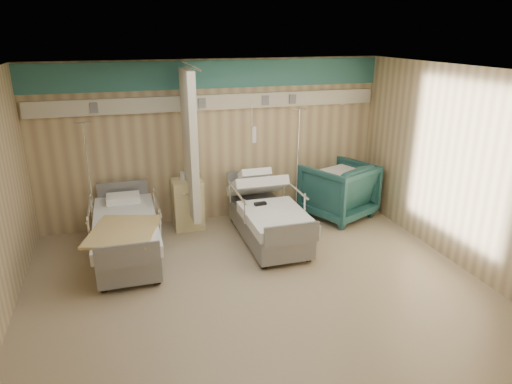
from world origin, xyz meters
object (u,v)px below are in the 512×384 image
Objects in this scene: bedside_cabinet at (188,204)px; iv_stand_right at (296,195)px; bed_right at (268,222)px; visitor_armchair at (338,190)px; iv_stand_left at (94,216)px; bed_left at (127,239)px.

bedside_cabinet is 1.96m from iv_stand_right.
iv_stand_right is at bearing 44.94° from bed_right.
iv_stand_left reaches higher than visitor_armchair.
iv_stand_right reaches higher than iv_stand_left.
bedside_cabinet is 0.43× the size of iv_stand_right.
bed_left is 1.01m from iv_stand_left.
bed_left is 3.12m from iv_stand_right.
bed_left is 2.54× the size of bedside_cabinet.
visitor_armchair is (3.74, 0.60, 0.19)m from bed_left.
bed_right and bed_left have the same top height.
visitor_armchair is at bearing 9.11° from bed_left.
bedside_cabinet is at bearing 40.60° from bed_left.
iv_stand_left is (-3.49, 0.07, -0.01)m from iv_stand_right.
visitor_armchair is at bearing -3.86° from iv_stand_left.
iv_stand_right is at bearing 15.06° from bed_left.
iv_stand_right reaches higher than bedside_cabinet.
bedside_cabinet is 2.71m from visitor_armchair.
bed_left is 1.39m from bedside_cabinet.
bed_left is 1.12× the size of iv_stand_left.
bed_right is 1.00× the size of bed_left.
bed_left is at bearing 180.00° from bed_right.
iv_stand_right is at bearing -40.50° from visitor_armchair.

